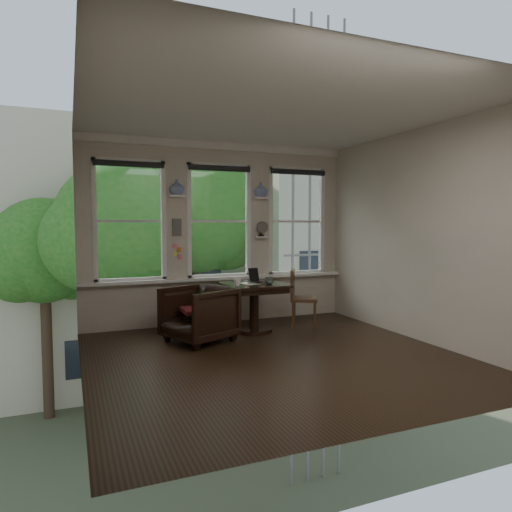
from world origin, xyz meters
name	(u,v)px	position (x,y,z in m)	size (l,w,h in m)	color
ground	(274,357)	(0.00, 0.00, 0.00)	(4.50, 4.50, 0.00)	black
ceiling	(275,112)	(0.00, 0.00, 3.00)	(4.50, 4.50, 0.00)	silver
wall_back	(219,233)	(0.00, 2.25, 1.50)	(4.50, 4.50, 0.00)	beige
wall_front	(397,244)	(0.00, -2.25, 1.50)	(4.50, 4.50, 0.00)	beige
wall_left	(77,239)	(-2.25, 0.00, 1.50)	(4.50, 4.50, 0.00)	beige
wall_right	(420,235)	(2.25, 0.00, 1.50)	(4.50, 4.50, 0.00)	beige
window_left	(130,221)	(-1.45, 2.25, 1.70)	(1.10, 0.12, 1.90)	white
window_center	(219,221)	(0.00, 2.25, 1.70)	(1.10, 0.12, 1.90)	white
window_right	(296,221)	(1.45, 2.25, 1.70)	(1.10, 0.12, 1.90)	white
shelf_left	(177,196)	(-0.72, 2.15, 2.10)	(0.26, 0.16, 0.03)	white
shelf_right	(261,198)	(0.72, 2.15, 2.10)	(0.26, 0.16, 0.03)	white
intercom	(177,227)	(-0.72, 2.18, 1.60)	(0.14, 0.06, 0.28)	#59544F
sticky_notes	(177,249)	(-0.72, 2.19, 1.25)	(0.16, 0.01, 0.24)	pink
desk_fan	(261,231)	(0.72, 2.13, 1.53)	(0.20, 0.20, 0.24)	#59544F
vase_left	(177,187)	(-0.72, 2.15, 2.24)	(0.24, 0.24, 0.25)	silver
vase_right	(261,190)	(0.72, 2.15, 2.24)	(0.24, 0.24, 0.25)	silver
table	(254,308)	(0.27, 1.33, 0.38)	(0.90, 0.90, 0.75)	black
armchair_left	(199,314)	(-0.68, 1.07, 0.39)	(0.84, 0.86, 0.78)	black
cushion_red	(199,310)	(-0.68, 1.07, 0.45)	(0.45, 0.45, 0.06)	maroon
side_chair_right	(304,298)	(1.14, 1.34, 0.46)	(0.42, 0.42, 0.92)	#453018
laptop	(259,283)	(0.31, 1.24, 0.76)	(0.35, 0.23, 0.03)	black
mug	(237,283)	(-0.07, 1.14, 0.80)	(0.11, 0.11, 0.10)	white
drinking_glass	(269,281)	(0.43, 1.12, 0.80)	(0.13, 0.13, 0.11)	white
tablet	(254,275)	(0.32, 1.48, 0.86)	(0.16, 0.02, 0.22)	black
papers	(250,283)	(0.20, 1.33, 0.75)	(0.22, 0.30, 0.00)	silver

